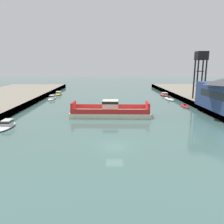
{
  "coord_description": "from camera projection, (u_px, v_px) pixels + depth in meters",
  "views": [
    {
      "loc": [
        -1.05,
        -30.49,
        11.69
      ],
      "look_at": [
        0.0,
        15.17,
        2.0
      ],
      "focal_mm": 35.44,
      "sensor_mm": 36.0,
      "label": 1
    }
  ],
  "objects": [
    {
      "name": "chain_ferry",
      "position": [
        110.0,
        111.0,
        51.81
      ],
      "size": [
        18.65,
        7.36,
        3.71
      ],
      "color": "beige",
      "rests_on": "ground"
    },
    {
      "name": "moored_boat_far_left",
      "position": [
        7.0,
        125.0,
        42.18
      ],
      "size": [
        2.32,
        6.47,
        1.48
      ],
      "color": "white",
      "rests_on": "ground"
    },
    {
      "name": "moored_boat_upstream_a",
      "position": [
        164.0,
        95.0,
        86.3
      ],
      "size": [
        2.92,
        7.65,
        1.27
      ],
      "color": "red",
      "rests_on": "ground"
    },
    {
      "name": "moored_boat_near_right",
      "position": [
        59.0,
        93.0,
        89.25
      ],
      "size": [
        2.77,
        7.36,
        1.39
      ],
      "color": "yellow",
      "rests_on": "ground"
    },
    {
      "name": "moored_boat_near_left",
      "position": [
        185.0,
        106.0,
        63.67
      ],
      "size": [
        2.25,
        6.24,
        0.86
      ],
      "color": "red",
      "rests_on": "ground"
    },
    {
      "name": "ground_plane",
      "position": [
        114.0,
        147.0,
        32.27
      ],
      "size": [
        400.0,
        400.0,
        0.0
      ],
      "primitive_type": "plane",
      "color": "#476B66"
    },
    {
      "name": "moored_boat_far_right",
      "position": [
        52.0,
        98.0,
        77.47
      ],
      "size": [
        2.31,
        7.4,
        1.43
      ],
      "color": "white",
      "rests_on": "ground"
    },
    {
      "name": "crane_tower",
      "position": [
        201.0,
        62.0,
        65.21
      ],
      "size": [
        3.11,
        3.11,
        14.07
      ],
      "color": "black",
      "rests_on": "quay_right"
    },
    {
      "name": "moored_boat_mid_left",
      "position": [
        169.0,
        99.0,
        76.36
      ],
      "size": [
        2.71,
        7.72,
        1.03
      ],
      "color": "white",
      "rests_on": "ground"
    }
  ]
}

